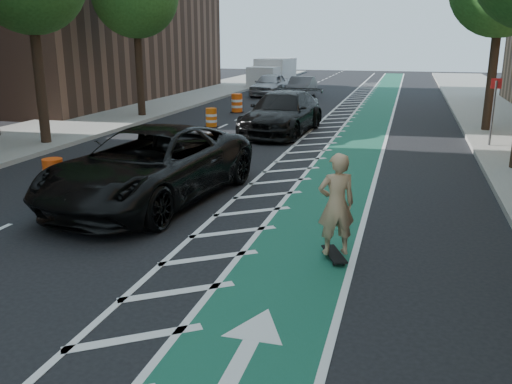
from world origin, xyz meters
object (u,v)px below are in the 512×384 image
(suv_near, at_px, (151,165))
(barrel_a, at_px, (54,177))
(skateboarder, at_px, (336,204))
(suv_far, at_px, (282,113))

(suv_near, height_order, barrel_a, suv_near)
(skateboarder, distance_m, barrel_a, 7.88)
(skateboarder, height_order, suv_near, skateboarder)
(suv_near, xyz_separation_m, barrel_a, (-2.73, 0.00, -0.46))
(suv_far, height_order, barrel_a, suv_far)
(skateboarder, bearing_deg, suv_far, -97.42)
(suv_near, bearing_deg, suv_far, 92.34)
(suv_far, bearing_deg, barrel_a, -104.62)
(skateboarder, distance_m, suv_near, 5.32)
(suv_near, distance_m, suv_far, 10.36)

